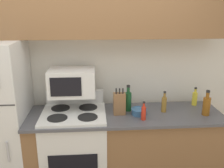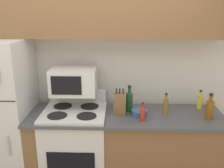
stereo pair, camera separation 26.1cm
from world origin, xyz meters
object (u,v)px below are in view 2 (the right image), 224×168
at_px(bottle_wine_green, 129,101).
at_px(bottle_whiskey, 210,109).
at_px(refrigerator, 0,116).
at_px(microwave, 74,81).
at_px(bottle_hot_sauce, 143,114).
at_px(knife_block, 120,104).
at_px(bottle_cooking_spray, 200,101).
at_px(bottle_vinegar, 166,106).
at_px(bowl, 139,112).
at_px(stove, 76,148).

bearing_deg(bottle_wine_green, bottle_whiskey, -12.48).
xyz_separation_m(refrigerator, microwave, (0.84, 0.08, 0.40)).
height_order(bottle_wine_green, bottle_hot_sauce, bottle_wine_green).
bearing_deg(bottle_wine_green, bottle_hot_sauce, -63.46).
height_order(knife_block, bottle_cooking_spray, knife_block).
bearing_deg(microwave, bottle_vinegar, -5.61).
distance_m(bottle_cooking_spray, bottle_hot_sauce, 0.78).
relative_size(microwave, bottle_cooking_spray, 2.26).
distance_m(bottle_vinegar, bottle_cooking_spray, 0.46).
bearing_deg(bowl, stove, 177.24).
relative_size(knife_block, bowl, 1.70).
bearing_deg(refrigerator, knife_block, -1.74).
height_order(bowl, bottle_whiskey, bottle_whiskey).
height_order(bottle_vinegar, bottle_cooking_spray, bottle_vinegar).
xyz_separation_m(stove, microwave, (-0.01, 0.12, 0.77)).
relative_size(refrigerator, bottle_cooking_spray, 7.86).
xyz_separation_m(bowl, bottle_wine_green, (-0.11, 0.12, 0.08)).
bearing_deg(bottle_wine_green, microwave, 176.97).
bearing_deg(knife_block, bottle_whiskey, -5.55).
bearing_deg(stove, bottle_hot_sauce, -12.90).
bearing_deg(bowl, bottle_whiskey, -4.77).
bearing_deg(knife_block, refrigerator, 178.26).
height_order(bowl, bottle_hot_sauce, bottle_hot_sauce).
relative_size(bowl, bottle_cooking_spray, 0.80).
height_order(bottle_wine_green, bottle_whiskey, bottle_wine_green).
bearing_deg(bottle_hot_sauce, microwave, 158.79).
distance_m(stove, bottle_vinegar, 1.13).
relative_size(microwave, bottle_wine_green, 1.66).
xyz_separation_m(bottle_cooking_spray, bottle_whiskey, (0.01, -0.29, 0.02)).
height_order(bowl, bottle_vinegar, bottle_vinegar).
distance_m(microwave, bottle_cooking_spray, 1.46).
height_order(stove, bottle_hot_sauce, bottle_hot_sauce).
height_order(microwave, bottle_wine_green, microwave).
relative_size(stove, bottle_wine_green, 3.72).
distance_m(refrigerator, bowl, 1.57).
height_order(stove, knife_block, knife_block).
bearing_deg(microwave, bottle_cooking_spray, 3.00).
xyz_separation_m(refrigerator, bowl, (1.56, -0.07, 0.10)).
height_order(bowl, bottle_wine_green, bottle_wine_green).
bearing_deg(bottle_vinegar, bottle_hot_sauce, -144.50).
distance_m(refrigerator, bottle_hot_sauce, 1.61).
bearing_deg(bottle_vinegar, bowl, -169.01).
distance_m(microwave, bowl, 0.80).
distance_m(bottle_vinegar, bottle_hot_sauce, 0.33).
bearing_deg(refrigerator, stove, -2.51).
xyz_separation_m(knife_block, bottle_cooking_spray, (0.92, 0.20, -0.03)).
bearing_deg(bottle_whiskey, knife_block, 174.45).
relative_size(bottle_wine_green, bottle_hot_sauce, 1.50).
bearing_deg(bottle_cooking_spray, microwave, -177.00).
relative_size(bottle_vinegar, bottle_hot_sauce, 1.20).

